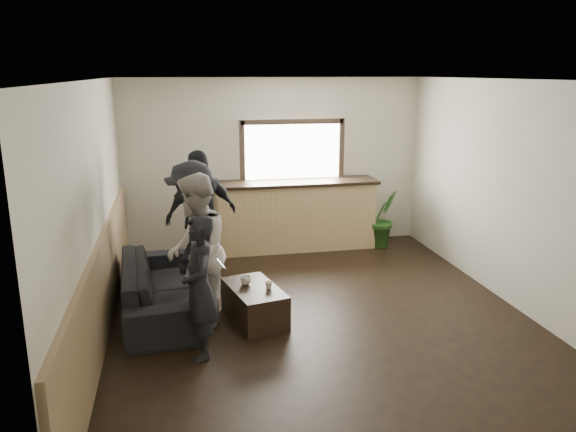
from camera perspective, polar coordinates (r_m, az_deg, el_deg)
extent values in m
cube|color=black|center=(6.99, 3.01, -9.97)|extent=(5.00, 6.00, 0.01)
cube|color=silver|center=(6.36, 3.35, 13.66)|extent=(5.00, 6.00, 0.01)
cube|color=beige|center=(9.41, -1.42, 5.37)|extent=(5.00, 0.01, 2.80)
cube|color=beige|center=(3.84, 14.58, -8.81)|extent=(5.00, 0.01, 2.80)
cube|color=beige|center=(6.39, -19.08, 0.21)|extent=(0.01, 6.00, 2.80)
cube|color=beige|center=(7.55, 21.88, 2.05)|extent=(0.01, 6.00, 2.80)
cube|color=#9B7D58|center=(6.64, -18.21, -6.91)|extent=(0.06, 5.90, 1.10)
cube|color=tan|center=(9.34, 0.77, -0.03)|extent=(2.60, 0.60, 1.10)
cube|color=black|center=(9.21, 0.78, 3.43)|extent=(2.70, 0.68, 0.05)
cube|color=white|center=(9.40, 0.42, 6.60)|extent=(1.60, 0.06, 0.90)
cube|color=#3F3326|center=(9.32, 0.47, 9.56)|extent=(1.72, 0.08, 0.08)
cube|color=#3F3326|center=(9.24, -4.68, 6.41)|extent=(0.08, 0.08, 1.06)
cube|color=#3F3326|center=(9.58, 5.42, 6.68)|extent=(0.08, 0.08, 1.06)
imported|color=black|center=(7.12, -12.92, -7.04)|extent=(1.02, 2.26, 0.64)
cube|color=black|center=(6.76, -3.44, -8.88)|extent=(0.73, 1.04, 0.42)
imported|color=silver|center=(6.76, -4.32, -6.54)|extent=(0.18, 0.18, 0.10)
imported|color=silver|center=(6.62, -1.97, -7.03)|extent=(0.10, 0.10, 0.09)
imported|color=#2D6623|center=(9.60, 9.60, -0.22)|extent=(0.66, 0.60, 0.97)
imported|color=black|center=(5.83, -8.94, -7.20)|extent=(0.38, 0.56, 1.51)
cube|color=black|center=(5.76, -6.85, -4.72)|extent=(0.09, 0.08, 0.12)
cube|color=silver|center=(5.75, -6.85, -4.70)|extent=(0.08, 0.07, 0.11)
imported|color=#B4ACA3|center=(6.48, -9.31, -3.62)|extent=(0.76, 0.93, 1.80)
cube|color=black|center=(6.42, -7.40, -2.36)|extent=(0.10, 0.08, 0.12)
cube|color=silver|center=(6.42, -7.39, -2.34)|extent=(0.08, 0.07, 0.11)
imported|color=black|center=(7.17, -9.56, -1.71)|extent=(0.92, 1.30, 1.83)
cube|color=black|center=(7.10, -7.85, -0.89)|extent=(0.10, 0.09, 0.12)
cube|color=silver|center=(7.09, -7.84, -0.87)|extent=(0.09, 0.08, 0.11)
imported|color=black|center=(8.03, -8.76, 0.12)|extent=(1.17, 0.85, 1.84)
cube|color=black|center=(7.76, -8.12, 2.30)|extent=(0.10, 0.11, 0.12)
cube|color=silver|center=(7.75, -8.12, 2.32)|extent=(0.09, 0.10, 0.11)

